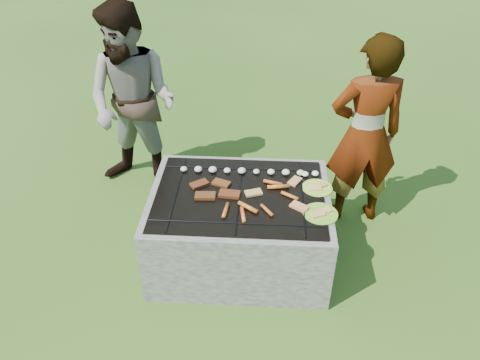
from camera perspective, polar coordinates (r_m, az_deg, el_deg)
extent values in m
plane|color=#264812|center=(3.75, -0.05, -9.18)|extent=(60.00, 60.00, 0.00)
cube|color=gray|center=(3.86, 0.32, -1.72)|extent=(1.30, 0.18, 0.60)
cube|color=#A39B91|center=(3.25, -0.49, -10.51)|extent=(1.30, 0.18, 0.60)
cube|color=gray|center=(3.61, -8.99, -5.32)|extent=(0.18, 0.64, 0.60)
cube|color=gray|center=(3.56, 9.03, -6.02)|extent=(0.18, 0.64, 0.60)
cube|color=black|center=(3.58, -0.05, -6.45)|extent=(0.94, 0.64, 0.48)
sphere|color=#FF5914|center=(3.44, -0.05, -3.74)|extent=(0.10, 0.10, 0.10)
cube|color=black|center=(3.35, -0.05, -1.80)|extent=(1.20, 0.90, 0.01)
cylinder|color=black|center=(3.40, -7.65, -1.43)|extent=(0.01, 0.88, 0.01)
cylinder|color=black|center=(3.35, -0.05, -1.72)|extent=(0.01, 0.88, 0.01)
cylinder|color=black|center=(3.35, 7.65, -1.99)|extent=(0.01, 0.88, 0.01)
cylinder|color=black|center=(3.10, -0.41, -5.31)|extent=(1.18, 0.01, 0.01)
cylinder|color=black|center=(3.61, 0.26, 1.36)|extent=(1.18, 0.01, 0.01)
ellipsoid|color=beige|center=(3.60, -6.86, 1.35)|extent=(0.05, 0.05, 0.04)
ellipsoid|color=beige|center=(3.58, -5.11, 1.33)|extent=(0.06, 0.06, 0.04)
ellipsoid|color=beige|center=(3.57, -3.34, 1.29)|extent=(0.06, 0.06, 0.04)
ellipsoid|color=silver|center=(3.56, -1.56, 1.18)|extent=(0.05, 0.05, 0.04)
ellipsoid|color=beige|center=(3.55, 0.23, 1.16)|extent=(0.06, 0.06, 0.04)
ellipsoid|color=beige|center=(3.55, 2.02, 1.04)|extent=(0.05, 0.05, 0.03)
ellipsoid|color=white|center=(3.55, 3.81, 1.01)|extent=(0.06, 0.06, 0.04)
ellipsoid|color=white|center=(3.55, 5.61, 0.96)|extent=(0.06, 0.06, 0.04)
ellipsoid|color=beige|center=(3.56, 7.39, 0.89)|extent=(0.06, 0.06, 0.04)
ellipsoid|color=white|center=(3.57, 9.17, 0.80)|extent=(0.05, 0.05, 0.04)
ellipsoid|color=white|center=(3.55, 7.94, 0.73)|extent=(0.05, 0.05, 0.04)
cube|color=brown|center=(3.44, -4.98, -0.48)|extent=(0.15, 0.14, 0.02)
cube|color=#9C4A1C|center=(3.44, -2.29, -0.38)|extent=(0.15, 0.12, 0.02)
cube|color=brown|center=(3.32, -4.27, -1.93)|extent=(0.15, 0.09, 0.02)
cube|color=brown|center=(3.33, -1.30, -1.72)|extent=(0.16, 0.10, 0.02)
cylinder|color=#D06422|center=(3.44, 4.03, -0.32)|extent=(0.14, 0.06, 0.03)
cylinder|color=orange|center=(3.40, 4.71, -0.81)|extent=(0.16, 0.05, 0.03)
cylinder|color=orange|center=(3.33, 6.09, -1.91)|extent=(0.13, 0.09, 0.03)
cylinder|color=orange|center=(3.21, 0.98, -3.33)|extent=(0.15, 0.12, 0.03)
cylinder|color=orange|center=(3.19, 3.30, -3.68)|extent=(0.10, 0.12, 0.02)
cylinder|color=#BC671F|center=(3.18, -1.76, -3.70)|extent=(0.04, 0.15, 0.03)
cylinder|color=orange|center=(3.15, 0.36, -4.24)|extent=(0.05, 0.15, 0.03)
cube|color=tan|center=(3.35, 1.66, -1.56)|extent=(0.14, 0.11, 0.02)
cube|color=tan|center=(3.25, 7.23, -3.24)|extent=(0.14, 0.13, 0.02)
cube|color=tan|center=(3.48, 6.69, -0.14)|extent=(0.12, 0.13, 0.02)
cylinder|color=#F0FF3C|center=(3.46, 9.37, -1.00)|extent=(0.25, 0.25, 0.01)
cube|color=#F4D17D|center=(3.43, 9.09, -1.00)|extent=(0.10, 0.06, 0.02)
cube|color=tan|center=(3.47, 9.86, -0.64)|extent=(0.10, 0.09, 0.01)
cylinder|color=#B3C72F|center=(3.22, 9.76, -4.11)|extent=(0.31, 0.31, 0.02)
cube|color=#D8C76E|center=(3.20, 9.45, -4.14)|extent=(0.11, 0.09, 0.02)
cube|color=#F5CE7D|center=(3.24, 10.28, -3.72)|extent=(0.10, 0.09, 0.01)
imported|color=#A8988C|center=(3.79, 14.99, 5.34)|extent=(0.63, 0.46, 1.61)
imported|color=#A29187|center=(4.16, -12.88, 9.11)|extent=(0.97, 0.84, 1.69)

